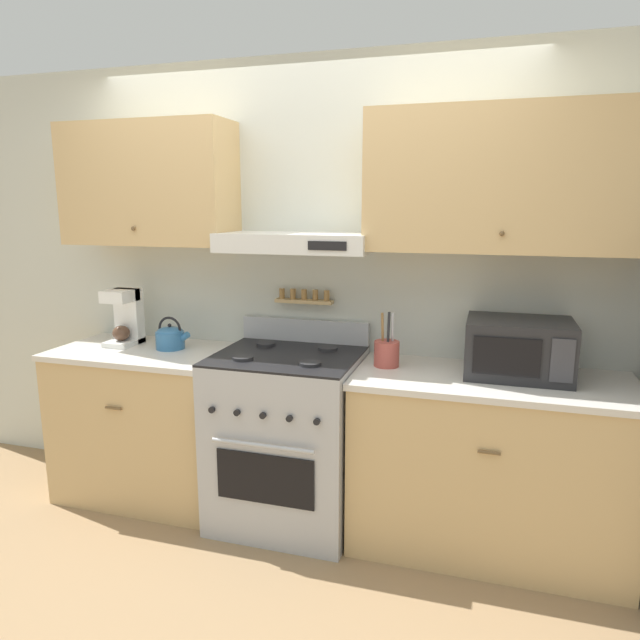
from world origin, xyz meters
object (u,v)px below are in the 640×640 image
coffee_maker (125,316)px  utensil_crock (387,353)px  stove_range (288,437)px  tea_kettle (170,337)px  microwave (519,348)px

coffee_maker → utensil_crock: (1.61, -0.03, -0.10)m
stove_range → tea_kettle: tea_kettle is taller
microwave → coffee_maker: bearing=179.7°
stove_range → microwave: bearing=5.0°
tea_kettle → microwave: bearing=0.5°
stove_range → microwave: 1.31m
coffee_maker → microwave: size_ratio=0.67×
tea_kettle → utensil_crock: size_ratio=0.74×
stove_range → tea_kettle: size_ratio=5.08×
coffee_maker → utensil_crock: size_ratio=1.17×
stove_range → utensil_crock: bearing=9.2°
tea_kettle → microwave: size_ratio=0.43×
utensil_crock → tea_kettle: bearing=-180.0°
tea_kettle → coffee_maker: (-0.32, 0.03, 0.10)m
stove_range → coffee_maker: coffee_maker is taller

